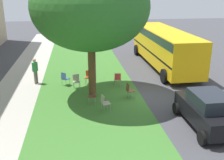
{
  "coord_description": "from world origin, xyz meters",
  "views": [
    {
      "loc": [
        -13.78,
        3.95,
        5.94
      ],
      "look_at": [
        0.81,
        1.84,
        0.85
      ],
      "focal_mm": 42.55,
      "sensor_mm": 36.0,
      "label": 1
    }
  ],
  "objects_px": {
    "chair_6": "(105,102)",
    "parked_car": "(208,110)",
    "chair_1": "(129,90)",
    "pedestrian_0": "(35,70)",
    "chair_5": "(93,95)",
    "school_bus": "(164,44)",
    "street_tree": "(90,7)",
    "chair_2": "(89,76)",
    "chair_3": "(65,78)",
    "chair_4": "(76,80)",
    "chair_0": "(118,78)"
  },
  "relations": [
    {
      "from": "chair_0",
      "to": "chair_5",
      "type": "distance_m",
      "value": 3.11
    },
    {
      "from": "street_tree",
      "to": "chair_4",
      "type": "xyz_separation_m",
      "value": [
        1.27,
        0.92,
        -4.49
      ]
    },
    {
      "from": "chair_3",
      "to": "school_bus",
      "type": "height_order",
      "value": "school_bus"
    },
    {
      "from": "chair_1",
      "to": "pedestrian_0",
      "type": "xyz_separation_m",
      "value": [
        3.29,
        5.58,
        0.41
      ]
    },
    {
      "from": "street_tree",
      "to": "pedestrian_0",
      "type": "distance_m",
      "value": 5.94
    },
    {
      "from": "chair_6",
      "to": "chair_2",
      "type": "bearing_deg",
      "value": 7.29
    },
    {
      "from": "chair_1",
      "to": "chair_4",
      "type": "xyz_separation_m",
      "value": [
        2.08,
        2.96,
        0.0
      ]
    },
    {
      "from": "street_tree",
      "to": "chair_4",
      "type": "height_order",
      "value": "street_tree"
    },
    {
      "from": "chair_1",
      "to": "pedestrian_0",
      "type": "height_order",
      "value": "pedestrian_0"
    },
    {
      "from": "chair_5",
      "to": "chair_1",
      "type": "bearing_deg",
      "value": -76.31
    },
    {
      "from": "chair_2",
      "to": "chair_4",
      "type": "relative_size",
      "value": 1.0
    },
    {
      "from": "street_tree",
      "to": "chair_2",
      "type": "bearing_deg",
      "value": 3.15
    },
    {
      "from": "chair_2",
      "to": "school_bus",
      "type": "distance_m",
      "value": 7.19
    },
    {
      "from": "chair_4",
      "to": "parked_car",
      "type": "bearing_deg",
      "value": -135.65
    },
    {
      "from": "parked_car",
      "to": "chair_0",
      "type": "bearing_deg",
      "value": 28.03
    },
    {
      "from": "chair_1",
      "to": "school_bus",
      "type": "xyz_separation_m",
      "value": [
        6.18,
        -4.06,
        1.24
      ]
    },
    {
      "from": "chair_6",
      "to": "parked_car",
      "type": "relative_size",
      "value": 0.24
    },
    {
      "from": "chair_1",
      "to": "chair_6",
      "type": "relative_size",
      "value": 1.0
    },
    {
      "from": "parked_car",
      "to": "pedestrian_0",
      "type": "xyz_separation_m",
      "value": [
        7.07,
        8.34,
        0.09
      ]
    },
    {
      "from": "chair_5",
      "to": "pedestrian_0",
      "type": "height_order",
      "value": "pedestrian_0"
    },
    {
      "from": "chair_2",
      "to": "chair_6",
      "type": "distance_m",
      "value": 4.34
    },
    {
      "from": "chair_0",
      "to": "chair_3",
      "type": "relative_size",
      "value": 1.0
    },
    {
      "from": "street_tree",
      "to": "chair_3",
      "type": "distance_m",
      "value": 5.12
    },
    {
      "from": "chair_0",
      "to": "pedestrian_0",
      "type": "bearing_deg",
      "value": 76.62
    },
    {
      "from": "chair_5",
      "to": "chair_2",
      "type": "bearing_deg",
      "value": 0.8
    },
    {
      "from": "chair_5",
      "to": "chair_6",
      "type": "height_order",
      "value": "same"
    },
    {
      "from": "chair_0",
      "to": "chair_2",
      "type": "xyz_separation_m",
      "value": [
        0.75,
        1.81,
        0.0
      ]
    },
    {
      "from": "chair_5",
      "to": "school_bus",
      "type": "height_order",
      "value": "school_bus"
    },
    {
      "from": "chair_6",
      "to": "chair_4",
      "type": "bearing_deg",
      "value": 20.82
    },
    {
      "from": "chair_1",
      "to": "chair_5",
      "type": "xyz_separation_m",
      "value": [
        -0.51,
        2.1,
        0.0
      ]
    },
    {
      "from": "chair_3",
      "to": "school_bus",
      "type": "relative_size",
      "value": 0.08
    },
    {
      "from": "chair_3",
      "to": "parked_car",
      "type": "height_order",
      "value": "parked_car"
    },
    {
      "from": "chair_5",
      "to": "street_tree",
      "type": "bearing_deg",
      "value": -2.73
    },
    {
      "from": "chair_4",
      "to": "parked_car",
      "type": "xyz_separation_m",
      "value": [
        -5.86,
        -5.73,
        0.32
      ]
    },
    {
      "from": "parked_car",
      "to": "school_bus",
      "type": "bearing_deg",
      "value": -7.44
    },
    {
      "from": "school_bus",
      "to": "chair_6",
      "type": "bearing_deg",
      "value": 143.66
    },
    {
      "from": "chair_2",
      "to": "pedestrian_0",
      "type": "relative_size",
      "value": 0.52
    },
    {
      "from": "street_tree",
      "to": "chair_0",
      "type": "bearing_deg",
      "value": -53.96
    },
    {
      "from": "pedestrian_0",
      "to": "street_tree",
      "type": "bearing_deg",
      "value": -125.08
    },
    {
      "from": "chair_0",
      "to": "chair_6",
      "type": "height_order",
      "value": "same"
    },
    {
      "from": "chair_6",
      "to": "pedestrian_0",
      "type": "height_order",
      "value": "pedestrian_0"
    },
    {
      "from": "pedestrian_0",
      "to": "chair_5",
      "type": "bearing_deg",
      "value": -137.62
    },
    {
      "from": "chair_3",
      "to": "school_bus",
      "type": "distance_m",
      "value": 8.61
    },
    {
      "from": "chair_5",
      "to": "school_bus",
      "type": "bearing_deg",
      "value": -42.65
    },
    {
      "from": "chair_4",
      "to": "school_bus",
      "type": "bearing_deg",
      "value": -59.69
    },
    {
      "from": "pedestrian_0",
      "to": "school_bus",
      "type": "bearing_deg",
      "value": -73.3
    },
    {
      "from": "chair_3",
      "to": "parked_car",
      "type": "xyz_separation_m",
      "value": [
        -6.42,
        -6.45,
        0.32
      ]
    },
    {
      "from": "chair_0",
      "to": "pedestrian_0",
      "type": "relative_size",
      "value": 0.52
    },
    {
      "from": "chair_0",
      "to": "parked_car",
      "type": "xyz_separation_m",
      "value": [
        -5.83,
        -3.1,
        0.32
      ]
    },
    {
      "from": "chair_1",
      "to": "chair_3",
      "type": "relative_size",
      "value": 1.0
    }
  ]
}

